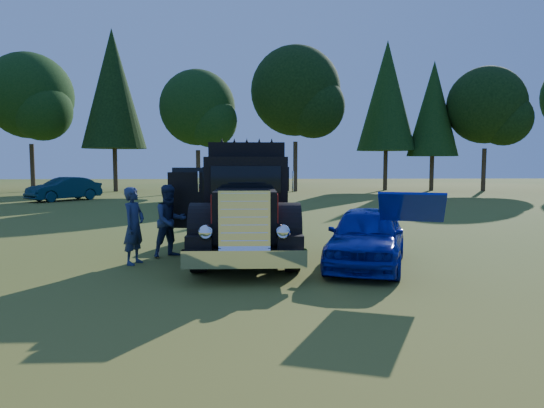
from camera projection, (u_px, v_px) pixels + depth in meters
The scene contains 7 objects.
ground at pixel (229, 276), 10.52m from camera, with size 120.00×120.00×0.00m, color #2F5418.
treeline at pixel (221, 94), 37.18m from camera, with size 72.10×24.04×13.84m.
diamond_t_truck at pixel (246, 207), 12.90m from camera, with size 3.37×7.16×3.00m.
hotrod_coupe at pixel (367, 236), 11.52m from camera, with size 2.91×4.51×1.89m.
spectator_near at pixel (134, 226), 11.69m from camera, with size 0.68×0.45×1.87m, color #1D2045.
spectator_far at pixel (170, 221), 12.60m from camera, with size 0.92×0.71×1.88m, color #1D2545.
distant_teal_car at pixel (64, 189), 30.95m from camera, with size 1.58×4.52×1.49m, color #0B3843.
Camera 1 is at (0.55, -10.37, 2.48)m, focal length 32.00 mm.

